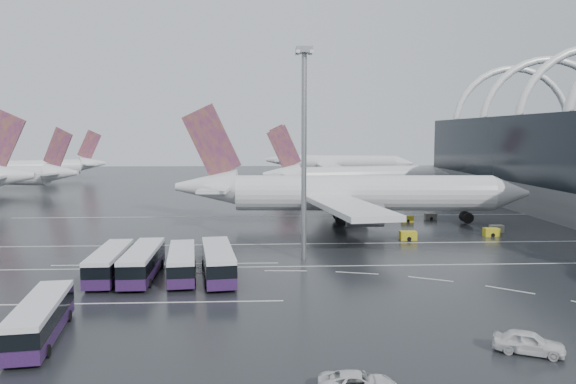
{
  "coord_description": "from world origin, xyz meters",
  "views": [
    {
      "loc": [
        -12.21,
        -69.09,
        16.24
      ],
      "look_at": [
        -7.8,
        18.66,
        7.0
      ],
      "focal_mm": 35.0,
      "sensor_mm": 36.0,
      "label": 1
    }
  ],
  "objects_px": {
    "jet_remote_mid": "(12,176)",
    "bus_row_near_b": "(143,262)",
    "airliner_gate_c": "(335,163)",
    "bus_row_far_a": "(40,318)",
    "van_curve_b": "(529,342)",
    "gse_cart_belly_a": "(491,232)",
    "gse_cart_belly_b": "(430,216)",
    "airliner_gate_b": "(356,177)",
    "jet_remote_far": "(48,167)",
    "gse_cart_belly_c": "(408,236)",
    "van_curve_a": "(358,384)",
    "gse_cart_belly_d": "(497,229)",
    "bus_row_near_a": "(110,262)",
    "floodlight_mast": "(304,128)",
    "bus_row_near_c": "(182,262)",
    "airliner_main": "(346,194)",
    "gse_cart_belly_e": "(407,219)",
    "bus_row_near_d": "(218,261)"
  },
  "relations": [
    {
      "from": "jet_remote_mid",
      "to": "bus_row_near_b",
      "type": "distance_m",
      "value": 109.71
    },
    {
      "from": "airliner_gate_c",
      "to": "bus_row_far_a",
      "type": "bearing_deg",
      "value": -93.85
    },
    {
      "from": "bus_row_near_b",
      "to": "van_curve_b",
      "type": "relative_size",
      "value": 2.7
    },
    {
      "from": "bus_row_far_a",
      "to": "gse_cart_belly_a",
      "type": "height_order",
      "value": "bus_row_far_a"
    },
    {
      "from": "bus_row_far_a",
      "to": "van_curve_b",
      "type": "height_order",
      "value": "bus_row_far_a"
    },
    {
      "from": "bus_row_far_a",
      "to": "gse_cart_belly_b",
      "type": "height_order",
      "value": "bus_row_far_a"
    },
    {
      "from": "airliner_gate_b",
      "to": "jet_remote_far",
      "type": "relative_size",
      "value": 1.4
    },
    {
      "from": "jet_remote_mid",
      "to": "gse_cart_belly_c",
      "type": "xyz_separation_m",
      "value": [
        90.86,
        -74.15,
        -3.96
      ]
    },
    {
      "from": "van_curve_a",
      "to": "gse_cart_belly_d",
      "type": "relative_size",
      "value": 2.39
    },
    {
      "from": "jet_remote_mid",
      "to": "gse_cart_belly_d",
      "type": "xyz_separation_m",
      "value": [
        107.26,
        -68.11,
        -4.05
      ]
    },
    {
      "from": "bus_row_near_a",
      "to": "floodlight_mast",
      "type": "xyz_separation_m",
      "value": [
        22.53,
        8.36,
        15.16
      ]
    },
    {
      "from": "bus_row_near_b",
      "to": "van_curve_b",
      "type": "height_order",
      "value": "bus_row_near_b"
    },
    {
      "from": "airliner_gate_b",
      "to": "bus_row_near_b",
      "type": "bearing_deg",
      "value": -126.48
    },
    {
      "from": "airliner_gate_c",
      "to": "floodlight_mast",
      "type": "relative_size",
      "value": 2.04
    },
    {
      "from": "gse_cart_belly_a",
      "to": "bus_row_near_c",
      "type": "bearing_deg",
      "value": -152.93
    },
    {
      "from": "bus_row_far_a",
      "to": "van_curve_a",
      "type": "relative_size",
      "value": 2.55
    },
    {
      "from": "airliner_gate_c",
      "to": "van_curve_a",
      "type": "height_order",
      "value": "airliner_gate_c"
    },
    {
      "from": "floodlight_mast",
      "to": "bus_row_near_b",
      "type": "bearing_deg",
      "value": -155.79
    },
    {
      "from": "bus_row_near_a",
      "to": "bus_row_far_a",
      "type": "relative_size",
      "value": 1.02
    },
    {
      "from": "airliner_gate_c",
      "to": "gse_cart_belly_d",
      "type": "bearing_deg",
      "value": -73.34
    },
    {
      "from": "bus_row_near_a",
      "to": "gse_cart_belly_c",
      "type": "relative_size",
      "value": 5.31
    },
    {
      "from": "airliner_main",
      "to": "gse_cart_belly_e",
      "type": "distance_m",
      "value": 12.74
    },
    {
      "from": "jet_remote_far",
      "to": "gse_cart_belly_c",
      "type": "xyz_separation_m",
      "value": [
        95.54,
        -113.81,
        -3.84
      ]
    },
    {
      "from": "airliner_main",
      "to": "van_curve_b",
      "type": "height_order",
      "value": "airliner_main"
    },
    {
      "from": "airliner_gate_c",
      "to": "bus_row_far_a",
      "type": "distance_m",
      "value": 171.64
    },
    {
      "from": "bus_row_near_d",
      "to": "van_curve_b",
      "type": "bearing_deg",
      "value": -141.09
    },
    {
      "from": "airliner_main",
      "to": "jet_remote_far",
      "type": "height_order",
      "value": "airliner_main"
    },
    {
      "from": "airliner_gate_c",
      "to": "bus_row_near_a",
      "type": "bearing_deg",
      "value": -95.57
    },
    {
      "from": "airliner_gate_b",
      "to": "gse_cart_belly_e",
      "type": "distance_m",
      "value": 46.89
    },
    {
      "from": "gse_cart_belly_b",
      "to": "jet_remote_mid",
      "type": "bearing_deg",
      "value": 151.68
    },
    {
      "from": "bus_row_near_a",
      "to": "floodlight_mast",
      "type": "bearing_deg",
      "value": -71.63
    },
    {
      "from": "bus_row_near_a",
      "to": "gse_cart_belly_b",
      "type": "bearing_deg",
      "value": -52.39
    },
    {
      "from": "bus_row_near_a",
      "to": "bus_row_far_a",
      "type": "height_order",
      "value": "bus_row_near_a"
    },
    {
      "from": "bus_row_near_b",
      "to": "floodlight_mast",
      "type": "relative_size",
      "value": 0.5
    },
    {
      "from": "bus_row_near_a",
      "to": "bus_row_near_b",
      "type": "bearing_deg",
      "value": -93.86
    },
    {
      "from": "bus_row_near_d",
      "to": "floodlight_mast",
      "type": "xyz_separation_m",
      "value": [
        10.38,
        8.75,
        15.06
      ]
    },
    {
      "from": "bus_row_near_d",
      "to": "gse_cart_belly_d",
      "type": "relative_size",
      "value": 6.68
    },
    {
      "from": "bus_row_near_b",
      "to": "gse_cart_belly_d",
      "type": "bearing_deg",
      "value": -64.17
    },
    {
      "from": "floodlight_mast",
      "to": "gse_cart_belly_e",
      "type": "height_order",
      "value": "floodlight_mast"
    },
    {
      "from": "airliner_gate_b",
      "to": "floodlight_mast",
      "type": "relative_size",
      "value": 1.96
    },
    {
      "from": "bus_row_near_c",
      "to": "van_curve_a",
      "type": "xyz_separation_m",
      "value": [
        14.92,
        -29.47,
        -1.01
      ]
    },
    {
      "from": "bus_row_far_a",
      "to": "van_curve_b",
      "type": "relative_size",
      "value": 2.56
    },
    {
      "from": "airliner_gate_b",
      "to": "bus_row_near_d",
      "type": "distance_m",
      "value": 90.38
    },
    {
      "from": "bus_row_near_b",
      "to": "gse_cart_belly_d",
      "type": "relative_size",
      "value": 6.42
    },
    {
      "from": "bus_row_near_c",
      "to": "gse_cart_belly_c",
      "type": "relative_size",
      "value": 5.22
    },
    {
      "from": "bus_row_near_a",
      "to": "gse_cart_belly_e",
      "type": "bearing_deg",
      "value": -51.19
    },
    {
      "from": "airliner_main",
      "to": "floodlight_mast",
      "type": "xyz_separation_m",
      "value": [
        -9.78,
        -28.02,
        11.55
      ]
    },
    {
      "from": "bus_row_near_b",
      "to": "floodlight_mast",
      "type": "distance_m",
      "value": 25.61
    },
    {
      "from": "bus_row_near_a",
      "to": "gse_cart_belly_c",
      "type": "xyz_separation_m",
      "value": [
        39.47,
        20.6,
        -1.09
      ]
    },
    {
      "from": "jet_remote_mid",
      "to": "floodlight_mast",
      "type": "relative_size",
      "value": 1.53
    }
  ]
}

